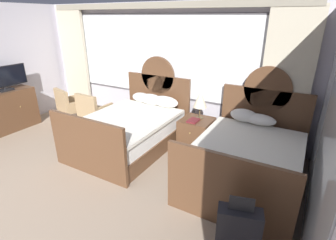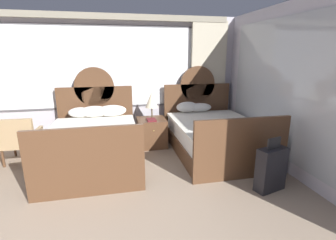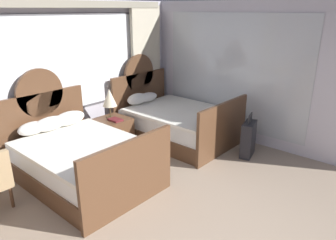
# 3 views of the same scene
# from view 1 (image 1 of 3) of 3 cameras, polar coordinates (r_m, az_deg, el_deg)

# --- Properties ---
(wall_back_window) EXTENTS (6.31, 0.22, 2.70)m
(wall_back_window) POSITION_cam_1_polar(r_m,az_deg,el_deg) (5.67, -1.75, 12.12)
(wall_back_window) COLOR silver
(wall_back_window) RESTS_ON ground_plane
(wall_right_mirror) EXTENTS (0.08, 4.44, 2.70)m
(wall_right_mirror) POSITION_cam_1_polar(r_m,az_deg,el_deg) (2.80, 32.88, -4.10)
(wall_right_mirror) COLOR silver
(wall_right_mirror) RESTS_ON ground_plane
(bed_near_window) EXTENTS (1.54, 2.20, 1.64)m
(bed_near_window) POSITION_cam_1_polar(r_m,az_deg,el_deg) (5.05, -8.21, -1.92)
(bed_near_window) COLOR brown
(bed_near_window) RESTS_ON ground_plane
(bed_near_mirror) EXTENTS (1.54, 2.20, 1.64)m
(bed_near_mirror) POSITION_cam_1_polar(r_m,az_deg,el_deg) (4.19, 17.28, -8.27)
(bed_near_mirror) COLOR brown
(bed_near_mirror) RESTS_ON ground_plane
(nightstand_between_beds) EXTENTS (0.58, 0.61, 0.59)m
(nightstand_between_beds) POSITION_cam_1_polar(r_m,az_deg,el_deg) (5.02, 6.32, -2.98)
(nightstand_between_beds) COLOR brown
(nightstand_between_beds) RESTS_ON ground_plane
(table_lamp_on_nightstand) EXTENTS (0.27, 0.27, 0.56)m
(table_lamp_on_nightstand) POSITION_cam_1_polar(r_m,az_deg,el_deg) (4.83, 7.25, 4.64)
(table_lamp_on_nightstand) COLOR brown
(table_lamp_on_nightstand) RESTS_ON nightstand_between_beds
(book_on_nightstand) EXTENTS (0.18, 0.26, 0.03)m
(book_on_nightstand) POSITION_cam_1_polar(r_m,az_deg,el_deg) (4.81, 5.71, -0.12)
(book_on_nightstand) COLOR maroon
(book_on_nightstand) RESTS_ON nightstand_between_beds
(tv_flatscreen) EXTENTS (0.20, 1.03, 0.53)m
(tv_flatscreen) POSITION_cam_1_polar(r_m,az_deg,el_deg) (6.61, -33.01, 7.83)
(tv_flatscreen) COLOR black
(tv_flatscreen) RESTS_ON dresser_minibar
(armchair_by_window_left) EXTENTS (0.61, 0.61, 0.85)m
(armchair_by_window_left) POSITION_cam_1_polar(r_m,az_deg,el_deg) (6.02, -16.41, 2.23)
(armchair_by_window_left) COLOR tan
(armchair_by_window_left) RESTS_ON ground_plane
(armchair_by_window_centre) EXTENTS (0.73, 0.73, 0.85)m
(armchair_by_window_centre) POSITION_cam_1_polar(r_m,az_deg,el_deg) (6.57, -21.08, 3.29)
(armchair_by_window_centre) COLOR tan
(armchair_by_window_centre) RESTS_ON ground_plane
(suitcase_on_floor) EXTENTS (0.48, 0.30, 0.79)m
(suitcase_on_floor) POSITION_cam_1_polar(r_m,az_deg,el_deg) (2.99, 15.28, -23.46)
(suitcase_on_floor) COLOR black
(suitcase_on_floor) RESTS_ON ground_plane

